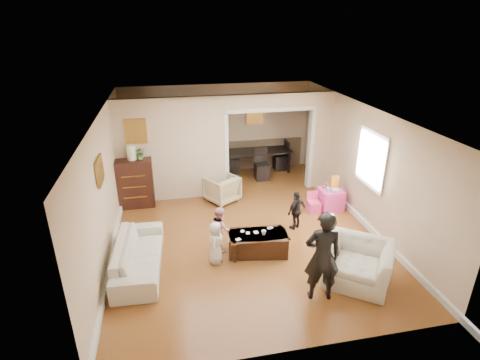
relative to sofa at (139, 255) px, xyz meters
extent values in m
plane|color=brown|center=(2.17, 1.13, -0.29)|extent=(7.00, 7.00, 0.00)
cube|color=#C0AA8D|center=(0.79, 2.93, 1.01)|extent=(2.75, 0.18, 2.60)
cube|color=#C0AA8D|center=(4.64, 2.93, 1.01)|extent=(0.55, 0.18, 2.60)
cube|color=#C0AA8D|center=(3.27, 2.93, 2.13)|extent=(2.22, 0.18, 0.35)
cube|color=white|center=(4.90, 0.73, 1.26)|extent=(0.03, 0.95, 1.10)
cube|color=brown|center=(-0.03, 2.83, 1.56)|extent=(0.45, 0.03, 0.55)
cube|color=brown|center=(-0.54, 0.53, 1.51)|extent=(0.03, 0.55, 0.40)
cube|color=brown|center=(3.27, 4.57, 1.41)|extent=(0.45, 0.03, 0.55)
imported|color=beige|center=(0.00, 0.00, 0.00)|extent=(0.90, 2.05, 0.59)
imported|color=tan|center=(1.94, 2.50, 0.04)|extent=(0.99, 1.00, 0.67)
imported|color=beige|center=(3.77, -1.11, 0.07)|extent=(1.50, 1.46, 0.74)
cube|color=black|center=(-0.17, 2.69, 0.31)|extent=(0.88, 0.49, 1.21)
cylinder|color=#F0EBC4|center=(-0.17, 2.69, 1.09)|extent=(0.22, 0.22, 0.36)
imported|color=#41682E|center=(0.03, 2.69, 1.07)|extent=(0.28, 0.24, 0.31)
cube|color=#361C11|center=(2.27, 0.07, -0.08)|extent=(1.22, 0.76, 0.43)
imported|color=silver|center=(2.37, 0.02, 0.18)|extent=(0.11, 0.11, 0.09)
cube|color=#DD3A96|center=(4.45, 1.56, -0.04)|extent=(0.55, 0.55, 0.52)
cube|color=yellow|center=(4.57, 1.66, 0.37)|extent=(0.20, 0.08, 0.30)
cylinder|color=#2AD4CD|center=(4.35, 1.51, 0.26)|extent=(0.08, 0.08, 0.08)
cube|color=red|center=(4.33, 1.68, 0.25)|extent=(0.10, 0.09, 0.05)
imported|color=silver|center=(4.50, 1.44, 0.25)|extent=(0.21, 0.21, 0.05)
imported|color=black|center=(3.30, 4.35, 0.05)|extent=(2.01, 1.18, 0.69)
imported|color=black|center=(2.96, -1.39, 0.51)|extent=(0.64, 0.48, 1.60)
imported|color=silver|center=(1.42, -0.08, 0.13)|extent=(0.40, 0.48, 0.85)
imported|color=pink|center=(1.57, 0.37, 0.16)|extent=(0.42, 0.50, 0.92)
imported|color=black|center=(3.32, 0.82, 0.15)|extent=(0.56, 0.45, 0.89)
cube|color=white|center=(2.09, 0.14, 0.14)|extent=(0.09, 0.10, 0.00)
cube|color=white|center=(1.86, -0.05, 0.14)|extent=(0.12, 0.11, 0.00)
cube|color=white|center=(2.55, 0.23, 0.14)|extent=(0.09, 0.08, 0.00)
cube|color=white|center=(2.00, 0.23, 0.14)|extent=(0.10, 0.11, 0.00)
cube|color=white|center=(2.25, 0.13, 0.14)|extent=(0.09, 0.11, 0.00)
cube|color=white|center=(2.57, 0.25, 0.14)|extent=(0.11, 0.10, 0.00)
camera|label=1|loc=(0.68, -6.05, 3.99)|focal=28.14mm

